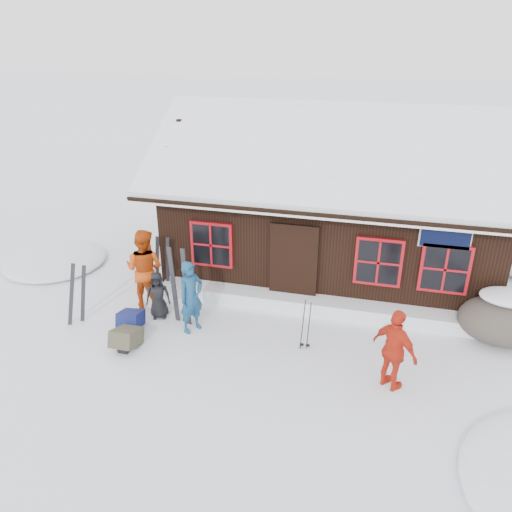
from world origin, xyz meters
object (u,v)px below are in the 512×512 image
object	(u,v)px
ski_pair_left	(77,295)
skier_orange_right	(395,351)
boulder	(503,319)
backpack_blue	(131,322)
backpack_olive	(127,341)
skier_crouched	(158,295)
ski_poles	(306,326)
skier_orange_left	(145,269)
skier_teal	(191,297)

from	to	relation	value
ski_pair_left	skier_orange_right	bearing A→B (deg)	-25.86
boulder	backpack_blue	distance (m)	7.95
boulder	ski_pair_left	xyz separation A→B (m)	(-9.02, -1.55, 0.17)
skier_orange_right	backpack_olive	distance (m)	5.35
skier_orange_right	backpack_blue	world-z (taller)	skier_orange_right
skier_crouched	backpack_blue	bearing A→B (deg)	-141.61
boulder	ski_pair_left	world-z (taller)	ski_pair_left
ski_poles	backpack_blue	distance (m)	3.86
skier_orange_left	ski_poles	bearing A→B (deg)	170.21
skier_orange_right	backpack_blue	bearing A→B (deg)	32.46
skier_orange_left	backpack_blue	bearing A→B (deg)	96.97
skier_orange_right	ski_poles	world-z (taller)	skier_orange_right
skier_teal	boulder	world-z (taller)	skier_teal
skier_teal	skier_orange_left	distance (m)	1.61
skier_crouched	ski_pair_left	bearing A→B (deg)	-176.66
ski_pair_left	backpack_olive	world-z (taller)	ski_pair_left
skier_teal	ski_poles	size ratio (longest dim) A/B	1.41
skier_teal	backpack_olive	bearing A→B (deg)	163.60
skier_teal	skier_orange_right	distance (m)	4.33
skier_crouched	boulder	world-z (taller)	skier_crouched
ski_poles	skier_orange_right	bearing A→B (deg)	-25.10
skier_orange_right	skier_crouched	world-z (taller)	skier_orange_right
ski_pair_left	skier_teal	bearing A→B (deg)	-13.44
skier_teal	backpack_olive	distance (m)	1.60
backpack_blue	backpack_olive	world-z (taller)	backpack_olive
skier_crouched	boulder	distance (m)	7.46
ski_pair_left	backpack_blue	xyz separation A→B (m)	(1.22, 0.05, -0.54)
skier_teal	skier_orange_right	world-z (taller)	skier_teal
skier_orange_right	boulder	distance (m)	3.07
boulder	ski_pair_left	bearing A→B (deg)	-170.25
boulder	backpack_blue	world-z (taller)	boulder
skier_orange_right	skier_crouched	xyz separation A→B (m)	(-5.18, 1.22, -0.25)
skier_orange_right	skier_crouched	size ratio (longest dim) A/B	1.44
backpack_olive	skier_orange_right	bearing A→B (deg)	1.05
backpack_blue	backpack_olive	bearing A→B (deg)	-77.91
skier_orange_left	skier_crouched	bearing A→B (deg)	141.71
backpack_blue	ski_poles	bearing A→B (deg)	-4.98
backpack_olive	skier_orange_left	bearing A→B (deg)	101.44
skier_orange_left	backpack_olive	xyz separation A→B (m)	(0.34, -1.72, -0.80)
boulder	ski_poles	size ratio (longest dim) A/B	1.56
ski_poles	backpack_blue	xyz separation A→B (m)	(-3.84, -0.21, -0.38)
boulder	backpack_blue	size ratio (longest dim) A/B	2.95
skier_orange_right	skier_orange_left	bearing A→B (deg)	22.57
skier_teal	boulder	distance (m)	6.58
skier_crouched	skier_teal	bearing A→B (deg)	-37.94
ski_pair_left	ski_poles	bearing A→B (deg)	-18.26
skier_teal	skier_crouched	world-z (taller)	skier_teal
ski_pair_left	ski_poles	size ratio (longest dim) A/B	1.29
skier_teal	skier_crouched	bearing A→B (deg)	102.36
ski_poles	skier_orange_left	bearing A→B (deg)	168.29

